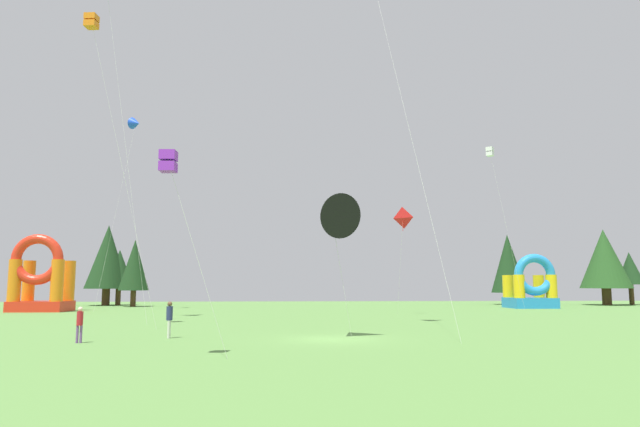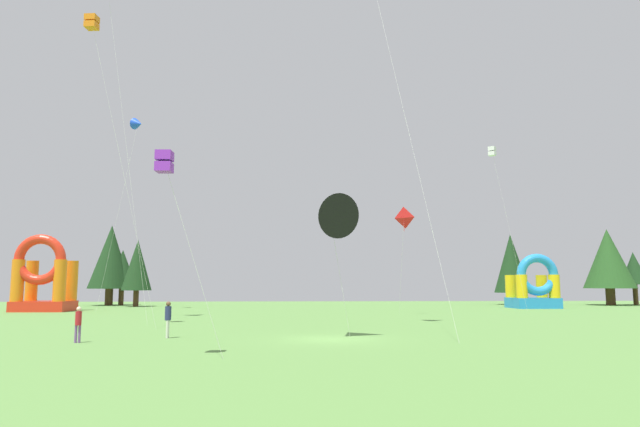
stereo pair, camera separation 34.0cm
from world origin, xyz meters
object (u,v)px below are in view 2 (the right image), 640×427
object	(u,v)px
kite_white_box	(492,152)
kite_orange_box	(92,23)
inflatable_blue_arch	(534,289)
person_midfield	(78,321)
person_near_camera	(168,316)
kite_blue_delta	(138,124)
kite_black_delta	(330,214)
kite_purple_box	(164,162)
kite_red_diamond	(403,219)
inflatable_orange_dome	(43,282)

from	to	relation	value
kite_white_box	kite_orange_box	xyz separation A→B (m)	(-33.68, -21.82, 2.71)
kite_white_box	inflatable_blue_arch	xyz separation A→B (m)	(5.74, 4.42, -14.24)
person_midfield	person_near_camera	size ratio (longest dim) A/B	0.91
kite_blue_delta	person_near_camera	bearing A→B (deg)	-71.69
kite_black_delta	kite_purple_box	xyz separation A→B (m)	(-6.64, -7.78, 0.93)
kite_red_diamond	person_near_camera	world-z (taller)	kite_red_diamond
kite_black_delta	kite_blue_delta	xyz separation A→B (m)	(-17.93, 30.25, 13.15)
inflatable_blue_arch	kite_black_delta	bearing A→B (deg)	-127.20
kite_white_box	kite_red_diamond	bearing A→B (deg)	-143.79
kite_red_diamond	kite_orange_box	bearing A→B (deg)	-148.78
inflatable_blue_arch	kite_white_box	bearing A→B (deg)	-142.38
kite_blue_delta	person_near_camera	distance (m)	36.62
kite_purple_box	inflatable_blue_arch	world-z (taller)	kite_purple_box
kite_red_diamond	kite_purple_box	distance (m)	31.45
kite_black_delta	kite_orange_box	xyz separation A→B (m)	(-14.62, 6.44, 12.90)
kite_orange_box	person_near_camera	size ratio (longest dim) A/B	11.04
kite_blue_delta	inflatable_blue_arch	size ratio (longest dim) A/B	3.39
kite_purple_box	inflatable_orange_dome	world-z (taller)	kite_purple_box
person_midfield	inflatable_orange_dome	distance (m)	33.18
kite_orange_box	inflatable_blue_arch	distance (m)	50.30
person_near_camera	inflatable_orange_dome	bearing A→B (deg)	32.83
person_midfield	person_near_camera	xyz separation A→B (m)	(3.56, 2.05, 0.10)
kite_red_diamond	person_midfield	xyz separation A→B (m)	(-19.41, -22.04, -7.27)
kite_red_diamond	kite_white_box	bearing A→B (deg)	36.21
kite_black_delta	inflatable_blue_arch	size ratio (longest dim) A/B	1.26
kite_white_box	inflatable_blue_arch	distance (m)	15.98
person_midfield	inflatable_blue_arch	size ratio (longest dim) A/B	0.27
kite_white_box	kite_purple_box	distance (m)	45.22
kite_white_box	kite_blue_delta	world-z (taller)	kite_blue_delta
person_near_camera	inflatable_orange_dome	size ratio (longest dim) A/B	0.24
kite_orange_box	kite_blue_delta	world-z (taller)	kite_blue_delta
inflatable_orange_dome	kite_black_delta	bearing A→B (deg)	-47.42
kite_black_delta	inflatable_blue_arch	distance (m)	41.23
kite_white_box	inflatable_orange_dome	xyz separation A→B (m)	(-44.77, -0.29, -13.48)
kite_purple_box	inflatable_blue_arch	bearing A→B (deg)	52.14
kite_red_diamond	kite_white_box	xyz separation A→B (m)	(11.16, 8.17, 8.09)
person_midfield	kite_blue_delta	bearing A→B (deg)	89.14
person_midfield	person_near_camera	distance (m)	4.11
kite_orange_box	kite_blue_delta	size ratio (longest dim) A/B	0.98
person_near_camera	person_midfield	bearing A→B (deg)	120.31
kite_red_diamond	kite_black_delta	bearing A→B (deg)	-111.47
kite_red_diamond	kite_orange_box	world-z (taller)	kite_orange_box
person_midfield	kite_red_diamond	bearing A→B (deg)	36.50
kite_purple_box	inflatable_blue_arch	size ratio (longest dim) A/B	1.27
kite_black_delta	inflatable_blue_arch	world-z (taller)	kite_black_delta
kite_black_delta	kite_blue_delta	distance (m)	37.54
kite_orange_box	person_near_camera	distance (m)	20.19
kite_white_box	inflatable_orange_dome	distance (m)	46.76
inflatable_orange_dome	inflatable_blue_arch	distance (m)	50.74
kite_red_diamond	person_midfield	distance (m)	30.26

